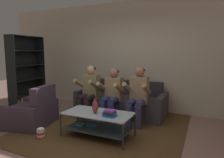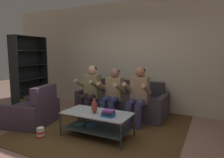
# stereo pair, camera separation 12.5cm
# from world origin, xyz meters

# --- Properties ---
(ground) EXTENTS (16.80, 16.80, 0.00)m
(ground) POSITION_xyz_m (0.00, 0.00, 0.00)
(ground) COLOR #9A7064
(back_partition) EXTENTS (8.40, 0.12, 2.90)m
(back_partition) POSITION_xyz_m (0.00, 2.46, 1.45)
(back_partition) COLOR beige
(back_partition) RESTS_ON ground
(couch) EXTENTS (2.20, 0.95, 0.81)m
(couch) POSITION_xyz_m (-0.06, 1.85, 0.28)
(couch) COLOR #3A353E
(couch) RESTS_ON ground
(person_seated_left) EXTENTS (0.50, 0.58, 1.23)m
(person_seated_left) POSITION_xyz_m (-0.67, 1.30, 0.67)
(person_seated_left) COLOR #2A1F26
(person_seated_left) RESTS_ON ground
(person_seated_middle) EXTENTS (0.50, 0.58, 1.19)m
(person_seated_middle) POSITION_xyz_m (-0.06, 1.30, 0.65)
(person_seated_middle) COLOR navy
(person_seated_middle) RESTS_ON ground
(person_seated_right) EXTENTS (0.50, 0.58, 1.24)m
(person_seated_right) POSITION_xyz_m (0.54, 1.30, 0.68)
(person_seated_right) COLOR #3A3560
(person_seated_right) RESTS_ON ground
(coffee_table) EXTENTS (1.26, 0.63, 0.46)m
(coffee_table) POSITION_xyz_m (0.08, 0.37, 0.31)
(coffee_table) COLOR #ADBDCA
(coffee_table) RESTS_ON ground
(area_rug) EXTENTS (3.10, 3.44, 0.01)m
(area_rug) POSITION_xyz_m (0.01, 0.99, 0.01)
(area_rug) COLOR #533A1E
(area_rug) RESTS_ON ground
(vase) EXTENTS (0.11, 0.11, 0.27)m
(vase) POSITION_xyz_m (0.06, 0.32, 0.58)
(vase) COLOR brown
(vase) RESTS_ON coffee_table
(book_stack) EXTENTS (0.25, 0.20, 0.11)m
(book_stack) POSITION_xyz_m (0.37, 0.28, 0.51)
(book_stack) COLOR #235EAC
(book_stack) RESTS_ON coffee_table
(bookshelf) EXTENTS (0.41, 1.14, 1.99)m
(bookshelf) POSITION_xyz_m (-2.72, 1.24, 0.83)
(bookshelf) COLOR black
(bookshelf) RESTS_ON ground
(armchair) EXTENTS (1.04, 1.09, 0.86)m
(armchair) POSITION_xyz_m (-1.48, 0.28, 0.27)
(armchair) COLOR #403140
(armchair) RESTS_ON ground
(popcorn_tub) EXTENTS (0.14, 0.14, 0.20)m
(popcorn_tub) POSITION_xyz_m (-0.81, -0.15, 0.10)
(popcorn_tub) COLOR red
(popcorn_tub) RESTS_ON ground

